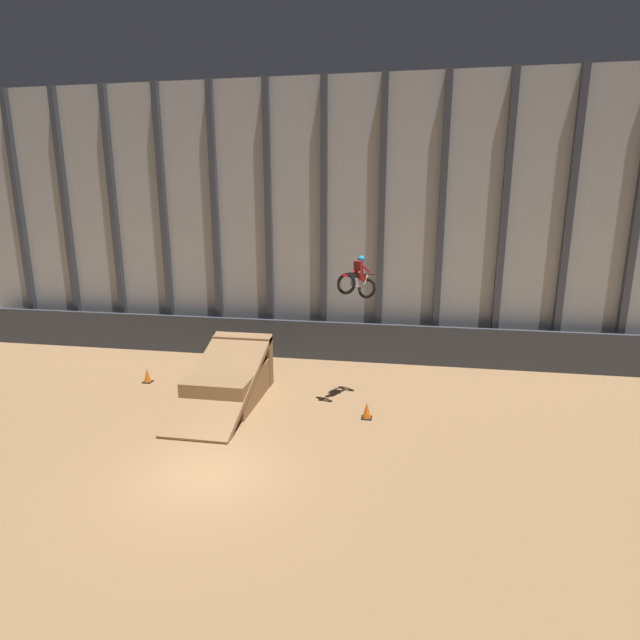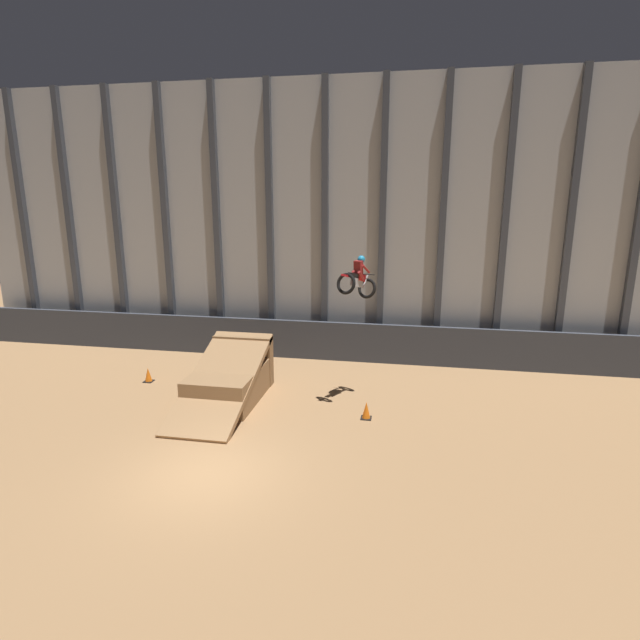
% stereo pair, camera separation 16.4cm
% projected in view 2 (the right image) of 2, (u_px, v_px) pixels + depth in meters
% --- Properties ---
extents(ground_plane, '(60.00, 60.00, 0.00)m').
position_uv_depth(ground_plane, '(207.00, 475.00, 13.27)').
color(ground_plane, '#9E754C').
extents(arena_back_wall, '(32.00, 0.40, 12.20)m').
position_uv_depth(arena_back_wall, '(298.00, 223.00, 22.46)').
color(arena_back_wall, '#ADB2B7').
rests_on(arena_back_wall, ground_plane).
extents(lower_barrier, '(31.36, 0.20, 1.77)m').
position_uv_depth(lower_barrier, '(295.00, 339.00, 22.83)').
color(lower_barrier, '#383D47').
rests_on(lower_barrier, ground_plane).
extents(dirt_ramp, '(2.30, 5.30, 2.13)m').
position_uv_depth(dirt_ramp, '(231.00, 379.00, 18.30)').
color(dirt_ramp, '#966F48').
rests_on(dirt_ramp, ground_plane).
extents(rider_bike_solo, '(1.38, 1.80, 1.61)m').
position_uv_depth(rider_bike_solo, '(358.00, 280.00, 17.21)').
color(rider_bike_solo, black).
extents(traffic_cone_near_ramp, '(0.36, 0.36, 0.58)m').
position_uv_depth(traffic_cone_near_ramp, '(148.00, 375.00, 19.96)').
color(traffic_cone_near_ramp, black).
rests_on(traffic_cone_near_ramp, ground_plane).
extents(traffic_cone_arena_edge, '(0.36, 0.36, 0.58)m').
position_uv_depth(traffic_cone_arena_edge, '(366.00, 411.00, 16.60)').
color(traffic_cone_arena_edge, black).
rests_on(traffic_cone_arena_edge, ground_plane).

